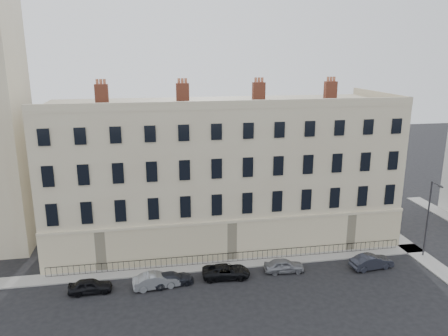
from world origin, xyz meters
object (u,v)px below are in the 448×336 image
Objects in this scene: car_a at (90,286)px; car_b at (156,280)px; car_f at (372,262)px; car_d at (226,271)px; car_c at (171,279)px; car_e at (284,265)px; streetlamp at (428,216)px.

car_b is at bearing -92.70° from car_a.
car_d is at bearing 80.96° from car_f.
car_e reaches higher than car_c.
car_e reaches higher than car_d.
car_a is 0.89× the size of car_f.
car_c is 19.04m from car_f.
car_a is 17.53m from car_e.
car_d is at bearing -89.00° from car_a.
car_f is (20.38, -0.08, 0.01)m from car_b.
car_a is 25.97m from car_f.
car_e is 8.49m from car_f.
car_a is 5.60m from car_b.
car_f reaches higher than car_b.
car_c is 0.50× the size of streetlamp.
car_f is (19.03, -0.30, 0.10)m from car_c.
car_f is at bearing -88.67° from car_d.
streetlamp is (14.90, 0.53, 3.78)m from car_e.
car_a is 32.66m from streetlamp.
car_b is at bearing 90.82° from car_c.
car_a is at bearing 81.48° from car_b.
car_d is 1.07× the size of car_f.
car_e is (5.56, 0.11, 0.03)m from car_d.
car_f reaches higher than car_c.
streetlamp reaches higher than car_f.
car_f is at bearing -171.04° from streetlamp.
car_c is at bearing 82.91° from car_f.
car_a is 0.46× the size of streetlamp.
car_f is (8.45, -0.81, 0.04)m from car_e.
car_b is 11.95m from car_e.
car_b is 20.38m from car_f.
car_a is 0.98× the size of car_e.
car_d is 0.55× the size of streetlamp.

